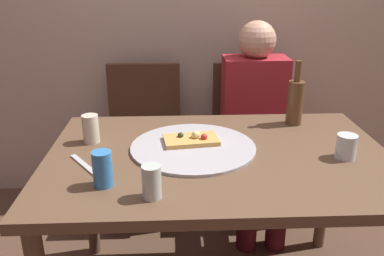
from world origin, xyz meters
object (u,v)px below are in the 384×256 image
tumbler_near (152,182)px  chair_right (250,129)px  wine_bottle (295,101)px  chair_left (144,131)px  soda_can (103,169)px  pizza_tray (193,147)px  tumbler_far (346,147)px  table_knife (85,165)px  guest_in_sweater (256,118)px  pizza_slice_last (192,139)px  wine_glass (91,129)px  dining_table (218,173)px

tumbler_near → chair_right: chair_right is taller
wine_bottle → chair_left: 0.98m
chair_right → soda_can: bearing=57.3°
pizza_tray → tumbler_far: size_ratio=5.37×
pizza_tray → chair_right: chair_right is taller
soda_can → table_knife: size_ratio=0.55×
table_knife → tumbler_far: bearing=56.2°
pizza_tray → tumbler_near: size_ratio=4.58×
pizza_tray → soda_can: soda_can is taller
tumbler_near → guest_in_sweater: (0.53, 1.02, -0.16)m
pizza_slice_last → tumbler_near: size_ratio=2.15×
table_knife → wine_glass: bearing=148.4°
wine_glass → soda_can: size_ratio=0.97×
table_knife → chair_right: bearing=104.5°
tumbler_near → chair_left: size_ratio=0.12×
wine_bottle → chair_right: 0.65m
wine_glass → tumbler_far: bearing=-11.3°
tumbler_near → guest_in_sweater: guest_in_sweater is taller
pizza_tray → guest_in_sweater: 0.76m
pizza_tray → chair_right: size_ratio=0.56×
pizza_tray → tumbler_far: 0.59m
soda_can → wine_glass: bearing=106.1°
chair_right → wine_glass: bearing=41.5°
wine_glass → guest_in_sweater: bearing=34.9°
chair_left → chair_right: size_ratio=1.00×
pizza_tray → guest_in_sweater: (0.39, 0.65, -0.11)m
table_knife → chair_right: chair_right is taller
soda_can → chair_right: 1.33m
chair_left → chair_right: 0.64m
wine_bottle → tumbler_far: wine_bottle is taller
dining_table → table_knife: (-0.50, -0.09, 0.09)m
wine_glass → soda_can: soda_can is taller
dining_table → pizza_tray: size_ratio=2.68×
dining_table → table_knife: 0.52m
pizza_tray → wine_glass: 0.43m
tumbler_near → guest_in_sweater: bearing=62.3°
wine_glass → chair_left: size_ratio=0.13×
tumbler_near → tumbler_far: size_ratio=1.17×
tumbler_near → chair_right: size_ratio=0.12×
wine_glass → soda_can: bearing=-73.9°
chair_left → tumbler_far: bearing=132.4°
table_knife → pizza_tray: bearing=73.6°
wine_bottle → chair_right: bearing=100.0°
pizza_slice_last → soda_can: soda_can is taller
tumbler_far → chair_left: 1.27m
pizza_slice_last → tumbler_far: 0.60m
dining_table → soda_can: 0.50m
wine_glass → table_knife: (0.02, -0.23, -0.06)m
tumbler_far → chair_right: bearing=101.7°
tumbler_near → chair_right: 1.32m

